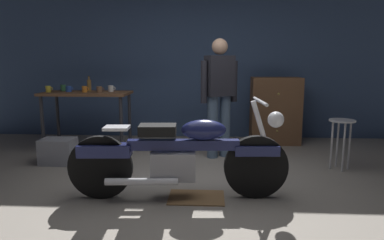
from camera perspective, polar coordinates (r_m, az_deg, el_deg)
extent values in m
plane|color=gray|center=(3.76, -0.05, -11.63)|extent=(12.00, 12.00, 0.00)
cube|color=#384C70|center=(6.31, 1.46, 11.32)|extent=(8.00, 0.12, 3.10)
cube|color=brown|center=(5.53, -16.90, 4.20)|extent=(1.30, 0.64, 0.04)
cylinder|color=#2D2D33|center=(5.59, -23.27, -0.78)|extent=(0.05, 0.05, 0.86)
cylinder|color=#2D2D33|center=(5.17, -11.49, -0.97)|extent=(0.05, 0.05, 0.86)
cylinder|color=#2D2D33|center=(6.05, -21.10, 0.11)|extent=(0.05, 0.05, 0.86)
cylinder|color=#2D2D33|center=(5.67, -10.17, 0.00)|extent=(0.05, 0.05, 0.86)
cylinder|color=black|center=(3.56, 10.43, -7.58)|extent=(0.64, 0.11, 0.64)
cylinder|color=black|center=(3.61, -14.75, -7.51)|extent=(0.64, 0.11, 0.64)
cube|color=#191E4C|center=(3.51, 10.51, -4.84)|extent=(0.45, 0.17, 0.10)
cube|color=#191E4C|center=(3.55, -14.09, -4.81)|extent=(0.53, 0.21, 0.12)
cube|color=gray|center=(3.50, -3.08, -7.41)|extent=(0.45, 0.27, 0.28)
cube|color=#191E4C|center=(3.44, -1.44, -4.07)|extent=(1.10, 0.17, 0.10)
ellipsoid|color=#191E4C|center=(3.41, 1.91, -1.61)|extent=(0.45, 0.25, 0.20)
cube|color=black|center=(3.42, -5.64, -1.61)|extent=(0.37, 0.26, 0.10)
cube|color=silver|center=(3.48, -12.23, -1.27)|extent=(0.25, 0.21, 0.03)
cylinder|color=silver|center=(3.49, 11.56, -2.37)|extent=(0.27, 0.07, 0.68)
cylinder|color=silver|center=(3.43, 11.09, 3.02)|extent=(0.07, 0.60, 0.03)
sphere|color=silver|center=(3.49, 13.57, 0.06)|extent=(0.16, 0.16, 0.16)
cylinder|color=silver|center=(3.43, -8.26, -9.96)|extent=(0.70, 0.11, 0.07)
cylinder|color=slate|center=(5.02, 5.40, -1.01)|extent=(0.15, 0.15, 0.88)
cylinder|color=slate|center=(4.93, 3.39, -1.19)|extent=(0.15, 0.15, 0.88)
cube|color=#26262D|center=(4.89, 4.51, 7.21)|extent=(0.44, 0.37, 0.56)
cylinder|color=#26262D|center=(5.02, 6.92, 6.32)|extent=(0.09, 0.09, 0.58)
cylinder|color=#26262D|center=(4.79, 1.97, 6.23)|extent=(0.09, 0.09, 0.58)
sphere|color=tan|center=(4.89, 4.58, 11.90)|extent=(0.22, 0.22, 0.22)
cylinder|color=#B2B2B7|center=(4.74, 23.39, -0.08)|extent=(0.32, 0.32, 0.02)
cylinder|color=#B2B2B7|center=(4.84, 24.36, -3.83)|extent=(0.02, 0.02, 0.62)
cylinder|color=#B2B2B7|center=(4.90, 22.70, -3.56)|extent=(0.02, 0.02, 0.62)
cylinder|color=#B2B2B7|center=(4.76, 21.88, -3.87)|extent=(0.02, 0.02, 0.62)
cylinder|color=#B2B2B7|center=(4.70, 23.58, -4.16)|extent=(0.02, 0.02, 0.62)
cube|color=brown|center=(5.95, 13.47, 1.51)|extent=(0.80, 0.44, 1.10)
sphere|color=tan|center=(5.69, 13.99, 4.17)|extent=(0.04, 0.04, 0.04)
sphere|color=tan|center=(5.73, 13.87, 1.18)|extent=(0.04, 0.04, 0.04)
sphere|color=tan|center=(5.78, 13.75, -1.76)|extent=(0.04, 0.04, 0.04)
cube|color=olive|center=(3.60, 0.73, -12.56)|extent=(0.56, 0.40, 0.01)
cube|color=gray|center=(5.02, -21.05, -4.78)|extent=(0.44, 0.32, 0.34)
cylinder|color=yellow|center=(5.68, -22.48, 4.71)|extent=(0.07, 0.07, 0.10)
torus|color=yellow|center=(5.66, -22.09, 4.77)|extent=(0.05, 0.01, 0.05)
cylinder|color=#2D51AD|center=(5.64, -19.56, 4.81)|extent=(0.09, 0.09, 0.09)
torus|color=#2D51AD|center=(5.62, -19.10, 4.86)|extent=(0.05, 0.01, 0.05)
cylinder|color=#3D7F4C|center=(5.83, -20.33, 4.95)|extent=(0.08, 0.08, 0.10)
torus|color=#3D7F4C|center=(5.81, -19.91, 5.01)|extent=(0.05, 0.01, 0.05)
cylinder|color=orange|center=(5.48, -17.19, 4.84)|extent=(0.08, 0.08, 0.09)
torus|color=orange|center=(5.46, -16.76, 4.90)|extent=(0.05, 0.01, 0.05)
cylinder|color=white|center=(5.48, -13.15, 5.03)|extent=(0.08, 0.08, 0.10)
torus|color=white|center=(5.46, -12.69, 5.09)|extent=(0.05, 0.01, 0.05)
cylinder|color=brown|center=(5.39, -14.94, 4.86)|extent=(0.08, 0.08, 0.09)
torus|color=brown|center=(5.38, -14.46, 4.92)|extent=(0.05, 0.01, 0.05)
cylinder|color=olive|center=(5.62, -16.48, 5.43)|extent=(0.06, 0.06, 0.18)
cylinder|color=olive|center=(5.61, -16.54, 6.60)|extent=(0.03, 0.03, 0.05)
cylinder|color=black|center=(5.61, -16.56, 6.90)|extent=(0.03, 0.03, 0.01)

